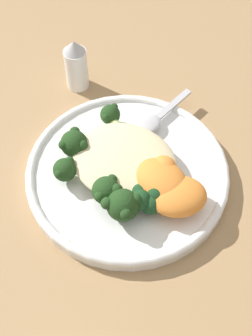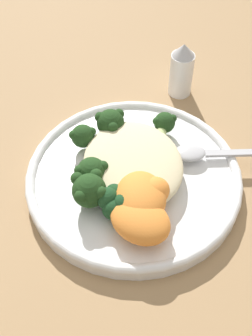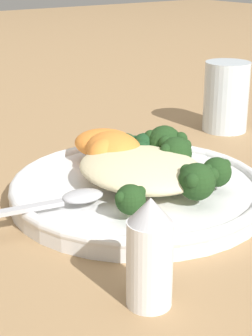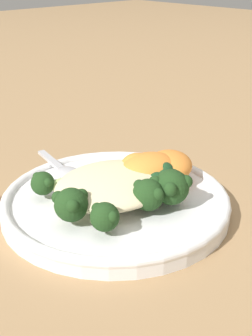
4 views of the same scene
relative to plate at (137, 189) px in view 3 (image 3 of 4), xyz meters
The scene contains 15 objects.
ground_plane 0.02m from the plate, behind, with size 4.00×4.00×0.00m, color #9E7A51.
plate is the anchor object (origin of this frame).
quinoa_mound 0.02m from the plate, 42.65° to the left, with size 0.14×0.12×0.03m, color beige.
broccoli_stalk_0 0.05m from the plate, 47.90° to the right, with size 0.11×0.08×0.03m.
broccoli_stalk_1 0.07m from the plate, ahead, with size 0.10×0.05×0.03m.
broccoli_stalk_2 0.06m from the plate, 39.20° to the left, with size 0.09×0.09×0.03m.
broccoli_stalk_3 0.05m from the plate, 91.83° to the left, with size 0.03×0.10×0.03m.
broccoli_stalk_4 0.06m from the plate, 117.27° to the left, with size 0.06×0.11×0.04m.
sweet_potato_chunk_0 0.06m from the plate, behind, with size 0.07×0.06×0.03m, color orange.
sweet_potato_chunk_1 0.08m from the plate, 169.62° to the left, with size 0.07×0.06×0.03m, color orange.
sweet_potato_chunk_2 0.05m from the plate, behind, with size 0.04×0.04×0.03m, color orange.
kale_tuft 0.06m from the plate, 144.60° to the left, with size 0.04×0.04×0.03m.
spoon 0.08m from the plate, 83.70° to the right, with size 0.04×0.11×0.01m.
water_glass 0.28m from the plate, 115.60° to the left, with size 0.06×0.06×0.10m, color silver.
salt_shaker 0.18m from the plate, 34.85° to the right, with size 0.03×0.03×0.08m.
Camera 3 is at (0.43, -0.32, 0.23)m, focal length 60.00 mm.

